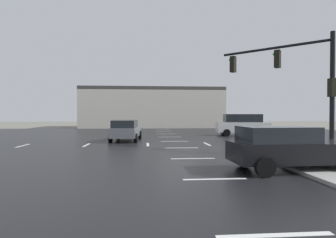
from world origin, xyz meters
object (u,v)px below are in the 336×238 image
sedan_grey (126,130)px  traffic_signal_mast (296,74)px  sedan_black (290,147)px  suv_white (242,124)px

sedan_grey → traffic_signal_mast: bearing=-123.4°
traffic_signal_mast → sedan_grey: bearing=5.1°
traffic_signal_mast → sedan_black: traffic_signal_mast is taller
traffic_signal_mast → suv_white: 12.07m
suv_white → sedan_black: bearing=82.8°
traffic_signal_mast → suv_white: traffic_signal_mast is taller
sedan_grey → suv_white: 11.49m
traffic_signal_mast → suv_white: (1.26, 11.61, -3.05)m
sedan_black → sedan_grey: bearing=117.4°
suv_white → traffic_signal_mast: bearing=90.6°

